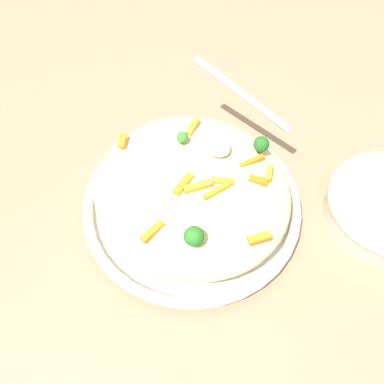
{
  "coord_description": "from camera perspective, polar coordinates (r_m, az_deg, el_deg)",
  "views": [
    {
      "loc": [
        -0.24,
        0.25,
        0.6
      ],
      "look_at": [
        0.0,
        0.0,
        0.06
      ],
      "focal_mm": 39.95,
      "sensor_mm": 36.0,
      "label": 1
    }
  ],
  "objects": [
    {
      "name": "ground_plane",
      "position": [
        0.69,
        -0.0,
        -2.62
      ],
      "size": [
        2.4,
        2.4,
        0.0
      ],
      "primitive_type": "plane",
      "color": "#9E7F60"
    },
    {
      "name": "serving_bowl",
      "position": [
        0.68,
        -0.0,
        -1.77
      ],
      "size": [
        0.34,
        0.34,
        0.04
      ],
      "color": "white",
      "rests_on": "ground_plane"
    },
    {
      "name": "pasta_mound",
      "position": [
        0.64,
        -0.0,
        0.34
      ],
      "size": [
        0.3,
        0.29,
        0.06
      ],
      "primitive_type": "ellipsoid",
      "color": "beige",
      "rests_on": "serving_bowl"
    },
    {
      "name": "carrot_piece_0",
      "position": [
        0.6,
        0.8,
        0.75
      ],
      "size": [
        0.03,
        0.04,
        0.01
      ],
      "primitive_type": "cube",
      "rotation": [
        0.0,
        0.0,
        4.23
      ],
      "color": "orange",
      "rests_on": "pasta_mound"
    },
    {
      "name": "carrot_piece_1",
      "position": [
        0.6,
        3.25,
        0.09
      ],
      "size": [
        0.02,
        0.04,
        0.01
      ],
      "primitive_type": "cube",
      "rotation": [
        0.0,
        0.0,
        4.48
      ],
      "color": "orange",
      "rests_on": "pasta_mound"
    },
    {
      "name": "carrot_piece_2",
      "position": [
        0.57,
        -5.34,
        -5.27
      ],
      "size": [
        0.01,
        0.04,
        0.01
      ],
      "primitive_type": "cube",
      "rotation": [
        0.0,
        0.0,
        4.72
      ],
      "color": "orange",
      "rests_on": "pasta_mound"
    },
    {
      "name": "carrot_piece_3",
      "position": [
        0.68,
        0.06,
        8.69
      ],
      "size": [
        0.02,
        0.04,
        0.01
      ],
      "primitive_type": "cube",
      "rotation": [
        0.0,
        0.0,
        5.06
      ],
      "color": "orange",
      "rests_on": "pasta_mound"
    },
    {
      "name": "carrot_piece_4",
      "position": [
        0.6,
        -1.1,
        0.98
      ],
      "size": [
        0.02,
        0.04,
        0.01
      ],
      "primitive_type": "cube",
      "rotation": [
        0.0,
        0.0,
        4.89
      ],
      "color": "orange",
      "rests_on": "pasta_mound"
    },
    {
      "name": "carrot_piece_5",
      "position": [
        0.63,
        10.25,
        2.53
      ],
      "size": [
        0.02,
        0.03,
        0.01
      ],
      "primitive_type": "cube",
      "rotation": [
        0.0,
        0.0,
        5.27
      ],
      "color": "orange",
      "rests_on": "pasta_mound"
    },
    {
      "name": "carrot_piece_6",
      "position": [
        0.67,
        -9.3,
        6.78
      ],
      "size": [
        0.02,
        0.03,
        0.01
      ],
      "primitive_type": "cube",
      "rotation": [
        0.0,
        0.0,
        2.26
      ],
      "color": "orange",
      "rests_on": "pasta_mound"
    },
    {
      "name": "carrot_piece_7",
      "position": [
        0.64,
        7.94,
        4.08
      ],
      "size": [
        0.02,
        0.04,
        0.01
      ],
      "primitive_type": "cube",
      "rotation": [
        0.0,
        0.0,
        4.37
      ],
      "color": "orange",
      "rests_on": "pasta_mound"
    },
    {
      "name": "carrot_piece_8",
      "position": [
        0.61,
        4.08,
        1.48
      ],
      "size": [
        0.03,
        0.03,
        0.01
      ],
      "primitive_type": "cube",
      "rotation": [
        0.0,
        0.0,
        3.8
      ],
      "color": "orange",
      "rests_on": "pasta_mound"
    },
    {
      "name": "carrot_piece_9",
      "position": [
        0.57,
        8.94,
        -6.1
      ],
      "size": [
        0.02,
        0.03,
        0.01
      ],
      "primitive_type": "cube",
      "rotation": [
        0.0,
        0.0,
        1.07
      ],
      "color": "orange",
      "rests_on": "pasta_mound"
    },
    {
      "name": "carrot_piece_10",
      "position": [
        0.62,
        8.8,
        1.56
      ],
      "size": [
        0.03,
        0.02,
        0.01
      ],
      "primitive_type": "cube",
      "rotation": [
        0.0,
        0.0,
        3.6
      ],
      "color": "orange",
      "rests_on": "pasta_mound"
    },
    {
      "name": "broccoli_floret_0",
      "position": [
        0.65,
        9.23,
        6.29
      ],
      "size": [
        0.02,
        0.02,
        0.03
      ],
      "color": "#205B1C",
      "rests_on": "pasta_mound"
    },
    {
      "name": "broccoli_floret_1",
      "position": [
        0.65,
        -1.3,
        7.27
      ],
      "size": [
        0.02,
        0.02,
        0.02
      ],
      "color": "#377928",
      "rests_on": "pasta_mound"
    },
    {
      "name": "broccoli_floret_2",
      "position": [
        0.55,
        0.25,
        -5.96
      ],
      "size": [
        0.03,
        0.03,
        0.03
      ],
      "color": "#296820",
      "rests_on": "pasta_mound"
    },
    {
      "name": "serving_spoon",
      "position": [
        0.65,
        4.46,
        8.99
      ],
      "size": [
        0.17,
        0.13,
        0.08
      ],
      "color": "#B7B7BC",
      "rests_on": "pasta_mound"
    }
  ]
}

